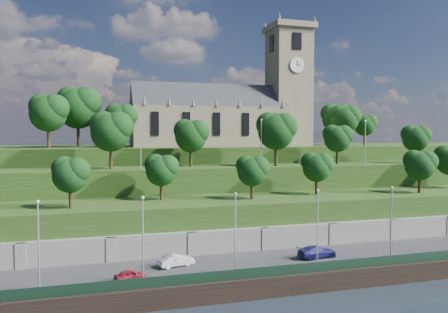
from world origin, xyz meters
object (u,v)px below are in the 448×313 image
object	(u,v)px
church	(231,110)
car_left	(131,275)
car_middle	(176,260)
car_right	(317,252)

from	to	relation	value
church	car_left	bearing A→B (deg)	-119.54
car_middle	car_right	distance (m)	17.68
church	car_right	xyz separation A→B (m)	(-0.91, -39.96, -19.78)
car_left	car_right	xyz separation A→B (m)	(23.09, 2.39, 0.16)
church	car_right	size ratio (longest dim) A/B	7.55
car_left	car_middle	xyz separation A→B (m)	(5.47, 3.73, 0.13)
car_left	car_middle	bearing A→B (deg)	-70.55
car_left	car_right	world-z (taller)	car_right
church	car_middle	size ratio (longest dim) A/B	9.01
church	car_middle	world-z (taller)	church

